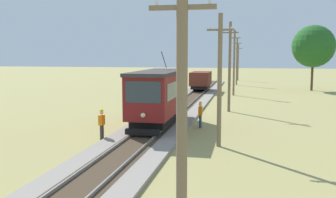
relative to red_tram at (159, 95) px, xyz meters
name	(u,v)px	position (x,y,z in m)	size (l,w,h in m)	color
red_tram	(159,95)	(0.00, 0.00, 0.00)	(2.60, 8.54, 4.79)	maroon
freight_car	(201,80)	(0.00, 24.35, -0.64)	(2.40, 5.20, 2.31)	maroon
utility_pole_foreground	(182,124)	(4.36, -16.66, 1.24)	(1.40, 0.28, 6.66)	#7A664C
utility_pole_near_tram	(220,79)	(4.36, -4.69, 1.41)	(1.40, 0.36, 7.01)	#7A664C
utility_pole_mid	(230,66)	(4.36, 7.99, 1.74)	(1.40, 0.46, 7.67)	#7A664C
utility_pole_far	(234,62)	(4.36, 21.09, 1.80)	(1.40, 0.52, 7.80)	#7A664C
utility_pole_distant	(237,61)	(4.36, 36.36, 1.69)	(1.40, 0.50, 7.58)	#7A664C
utility_pole_horizon	(238,62)	(4.36, 47.38, 1.33)	(1.40, 0.41, 6.86)	#7A664C
gravel_pile	(172,85)	(-4.28, 26.60, -1.52)	(2.22, 2.22, 1.35)	gray
track_worker	(102,123)	(-2.38, -4.39, -1.21)	(0.29, 0.41, 1.78)	#38332D
second_worker	(200,113)	(2.80, 0.23, -1.21)	(0.25, 0.39, 1.78)	navy
tree_left_near	(313,46)	(14.62, 29.21, 3.79)	(5.68, 5.68, 8.84)	#4C3823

